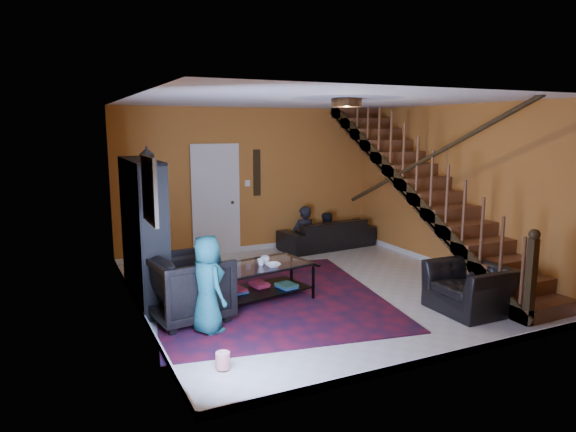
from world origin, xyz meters
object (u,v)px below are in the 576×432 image
bookshelf (144,233)px  coffee_table (262,278)px  armchair_left (189,288)px  sofa (327,234)px  armchair_right (470,288)px

bookshelf → coffee_table: 1.78m
armchair_left → sofa: bearing=-60.2°
bookshelf → coffee_table: bookshelf is taller
sofa → coffee_table: size_ratio=1.35×
armchair_left → armchair_right: (3.46, -1.26, -0.11)m
armchair_right → coffee_table: 2.84m
sofa → armchair_right: (-0.09, -4.00, 0.03)m
bookshelf → sofa: bearing=23.5°
bookshelf → sofa: (3.90, 1.70, -0.68)m
armchair_right → coffee_table: bearing=-125.3°
sofa → coffee_table: (-2.39, -2.36, 0.01)m
bookshelf → armchair_left: (0.35, -1.04, -0.53)m
armchair_left → coffee_table: armchair_left is taller
coffee_table → sofa: bearing=44.5°
armchair_left → armchair_right: bearing=-117.9°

